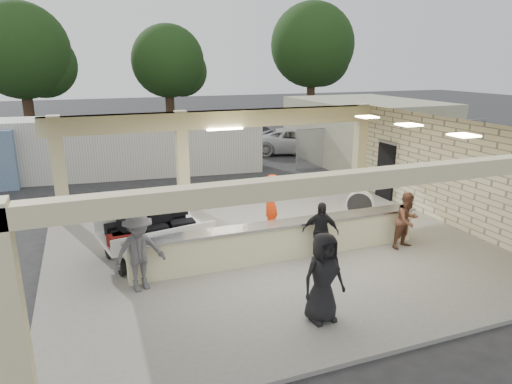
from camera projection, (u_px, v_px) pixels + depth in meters
name	position (u px, v px, depth m)	size (l,w,h in m)	color
ground	(274.00, 253.00, 12.73)	(120.00, 120.00, 0.00)	#242426
pavilion	(272.00, 200.00, 13.03)	(12.01, 10.00, 3.55)	slate
baggage_counter	(282.00, 240.00, 12.12)	(8.20, 0.58, 0.98)	beige
luggage_cart	(152.00, 227.00, 11.98)	(3.01, 2.19, 1.59)	white
drum_fan	(360.00, 204.00, 14.99)	(0.89, 0.80, 1.00)	white
baggage_handler	(270.00, 203.00, 13.94)	(0.65, 0.36, 1.78)	#F8390D
passenger_a	(407.00, 220.00, 12.68)	(0.78, 0.34, 1.61)	brown
passenger_b	(320.00, 232.00, 11.81)	(0.94, 0.34, 1.61)	black
passenger_c	(139.00, 252.00, 10.27)	(1.21, 0.42, 1.87)	#4E4D52
passenger_d	(323.00, 278.00, 9.03)	(0.91, 0.37, 1.87)	black
car_white_a	(296.00, 141.00, 26.47)	(2.40, 5.06, 1.45)	silver
car_white_b	(350.00, 139.00, 27.44)	(1.61, 4.32, 1.37)	silver
car_dark	(257.00, 136.00, 28.68)	(1.39, 3.94, 1.31)	black
container_white	(126.00, 146.00, 21.31)	(12.55, 2.51, 2.72)	silver
fence	(398.00, 142.00, 24.28)	(12.06, 0.06, 2.03)	gray
tree_left	(27.00, 55.00, 30.28)	(6.60, 6.30, 9.00)	#382619
tree_mid	(172.00, 64.00, 35.66)	(6.00, 5.60, 8.00)	#382619
tree_right	(315.00, 49.00, 38.52)	(7.20, 7.00, 10.00)	#382619
adjacent_building	(364.00, 130.00, 24.52)	(6.00, 8.00, 3.20)	#AFAC8B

